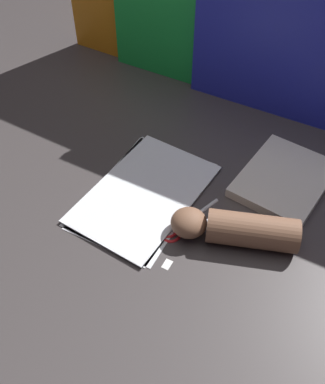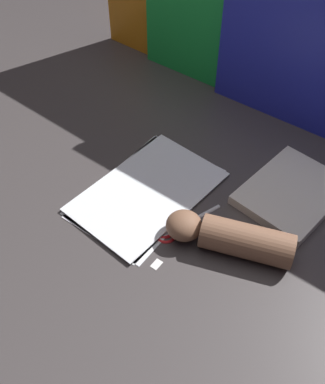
{
  "view_description": "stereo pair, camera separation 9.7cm",
  "coord_description": "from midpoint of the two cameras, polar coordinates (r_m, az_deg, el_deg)",
  "views": [
    {
      "loc": [
        0.37,
        -0.57,
        0.77
      ],
      "look_at": [
        0.02,
        -0.02,
        0.06
      ],
      "focal_mm": 42.0,
      "sensor_mm": 36.0,
      "label": 1
    },
    {
      "loc": [
        0.45,
        -0.51,
        0.77
      ],
      "look_at": [
        0.02,
        -0.02,
        0.06
      ],
      "focal_mm": 42.0,
      "sensor_mm": 36.0,
      "label": 2
    }
  ],
  "objects": [
    {
      "name": "paper_scrap_mid",
      "position": [
        0.98,
        -6.7,
        -5.26
      ],
      "size": [
        0.01,
        0.02,
        0.0
      ],
      "color": "white",
      "rests_on": "ground_plane"
    },
    {
      "name": "paper_scrap_side",
      "position": [
        0.97,
        -4.99,
        -5.78
      ],
      "size": [
        0.02,
        0.02,
        0.0
      ],
      "color": "white",
      "rests_on": "ground_plane"
    },
    {
      "name": "hand_forearm",
      "position": [
        0.94,
        6.48,
        -4.83
      ],
      "size": [
        0.27,
        0.17,
        0.07
      ],
      "color": "brown",
      "rests_on": "ground_plane"
    },
    {
      "name": "backdrop_panel_center",
      "position": [
        1.24,
        9.29,
        19.31
      ],
      "size": [
        0.86,
        0.07,
        0.41
      ],
      "color": "green",
      "rests_on": "ground_plane"
    },
    {
      "name": "paper_scrap_near",
      "position": [
        0.98,
        -8.11,
        -5.29
      ],
      "size": [
        0.02,
        0.02,
        0.0
      ],
      "color": "white",
      "rests_on": "ground_plane"
    },
    {
      "name": "scissors",
      "position": [
        0.98,
        -0.45,
        -4.39
      ],
      "size": [
        0.14,
        0.17,
        0.01
      ],
      "color": "silver",
      "rests_on": "ground_plane"
    },
    {
      "name": "paper_scrap_far",
      "position": [
        0.93,
        -2.44,
        -9.34
      ],
      "size": [
        0.02,
        0.03,
        0.0
      ],
      "color": "white",
      "rests_on": "ground_plane"
    },
    {
      "name": "book_closed",
      "position": [
        1.09,
        12.8,
        1.47
      ],
      "size": [
        0.2,
        0.25,
        0.02
      ],
      "color": "silver",
      "rests_on": "ground_plane"
    },
    {
      "name": "paper_stack",
      "position": [
        1.05,
        -5.0,
        -0.31
      ],
      "size": [
        0.25,
        0.36,
        0.01
      ],
      "color": "white",
      "rests_on": "ground_plane"
    },
    {
      "name": "ground_plane",
      "position": [
        1.03,
        -2.93,
        -1.52
      ],
      "size": [
        6.0,
        6.0,
        0.0
      ],
      "primitive_type": "plane",
      "color": "#3D3838"
    }
  ]
}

